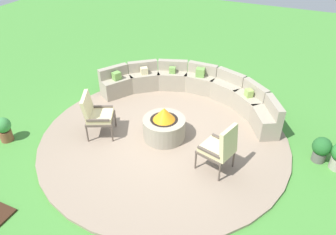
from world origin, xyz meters
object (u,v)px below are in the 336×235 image
(curved_stone_bench, at_px, (193,89))
(lounge_chair_front_left, at_px, (96,114))
(potted_plant_1, at_px, (4,129))
(potted_plant_2, at_px, (321,148))
(fire_pit, at_px, (164,126))
(lounge_chair_front_right, at_px, (220,148))

(curved_stone_bench, bearing_deg, lounge_chair_front_left, -121.35)
(curved_stone_bench, distance_m, potted_plant_1, 4.51)
(curved_stone_bench, distance_m, potted_plant_2, 3.33)
(fire_pit, bearing_deg, curved_stone_bench, 89.98)
(lounge_chair_front_right, bearing_deg, potted_plant_2, -41.21)
(fire_pit, height_order, potted_plant_1, fire_pit)
(curved_stone_bench, xyz_separation_m, potted_plant_2, (3.14, -1.11, -0.06))
(fire_pit, distance_m, lounge_chair_front_right, 1.50)
(potted_plant_1, bearing_deg, lounge_chair_front_left, 29.28)
(fire_pit, distance_m, potted_plant_2, 3.21)
(fire_pit, relative_size, potted_plant_1, 1.62)
(lounge_chair_front_right, bearing_deg, curved_stone_bench, 46.52)
(lounge_chair_front_right, xyz_separation_m, potted_plant_1, (-4.52, -0.97, -0.29))
(fire_pit, bearing_deg, lounge_chair_front_right, -19.97)
(lounge_chair_front_left, bearing_deg, potted_plant_1, -86.14)
(potted_plant_1, bearing_deg, lounge_chair_front_right, 12.18)
(lounge_chair_front_right, xyz_separation_m, potted_plant_2, (1.76, 1.17, -0.29))
(curved_stone_bench, xyz_separation_m, lounge_chair_front_right, (1.39, -2.28, 0.23))
(fire_pit, distance_m, potted_plant_1, 3.46)
(curved_stone_bench, height_order, potted_plant_1, curved_stone_bench)
(lounge_chair_front_left, distance_m, lounge_chair_front_right, 2.77)
(fire_pit, height_order, potted_plant_2, fire_pit)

